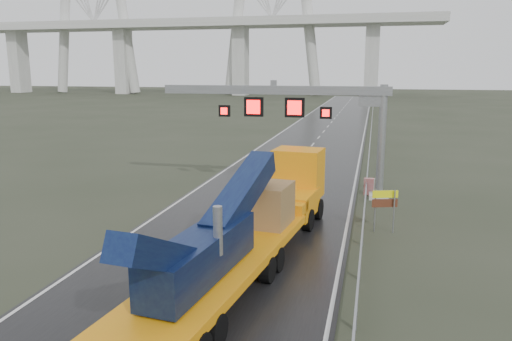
% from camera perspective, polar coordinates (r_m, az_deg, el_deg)
% --- Properties ---
extents(ground, '(400.00, 400.00, 0.00)m').
position_cam_1_polar(ground, '(17.28, -10.50, -16.75)').
color(ground, '#2C3223').
rests_on(ground, ground).
extents(road, '(11.00, 200.00, 0.02)m').
position_cam_1_polar(road, '(54.82, 6.50, 2.95)').
color(road, black).
rests_on(road, ground).
extents(guardrail, '(0.20, 140.00, 1.40)m').
position_cam_1_polar(guardrail, '(44.47, 12.78, 1.63)').
color(guardrail, gray).
rests_on(guardrail, ground).
extents(sign_gantry, '(14.90, 1.20, 7.42)m').
position_cam_1_polar(sign_gantry, '(32.22, 5.71, 7.00)').
color(sign_gantry, '#BAB9B5').
rests_on(sign_gantry, ground).
extents(heavy_haul_truck, '(5.06, 19.80, 4.61)m').
position_cam_1_polar(heavy_haul_truck, '(21.43, -0.16, -5.68)').
color(heavy_haul_truck, orange).
rests_on(heavy_haul_truck, ground).
extents(exit_sign_pair, '(1.26, 0.42, 2.22)m').
position_cam_1_polar(exit_sign_pair, '(25.86, 14.51, -3.57)').
color(exit_sign_pair, gray).
rests_on(exit_sign_pair, ground).
extents(striped_barrier, '(0.68, 0.41, 1.10)m').
position_cam_1_polar(striped_barrier, '(33.58, 12.79, -1.80)').
color(striped_barrier, red).
rests_on(striped_barrier, ground).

